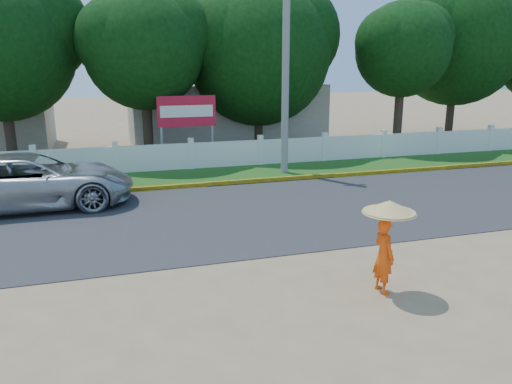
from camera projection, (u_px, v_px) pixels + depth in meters
ground at (284, 275)px, 10.39m from camera, size 120.00×120.00×0.00m
road at (231, 214)px, 14.55m from camera, size 60.00×7.00×0.02m
grass_verge at (198, 176)px, 19.41m from camera, size 60.00×3.50×0.03m
curb at (207, 184)px, 17.82m from camera, size 40.00×0.18×0.16m
fence at (191, 156)px, 20.62m from camera, size 40.00×0.10×1.10m
building_near at (223, 113)px, 27.49m from camera, size 10.00×6.00×3.20m
utility_pole at (286, 75)px, 19.09m from camera, size 0.28×0.28×7.72m
vehicle at (32, 181)px, 15.07m from camera, size 6.03×2.92×1.66m
monk_with_parasol at (386, 233)px, 9.37m from camera, size 1.00×1.00×1.83m
billboard at (187, 115)px, 21.25m from camera, size 2.50×0.13×2.95m
tree_row at (285, 49)px, 24.14m from camera, size 41.59×7.95×9.06m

